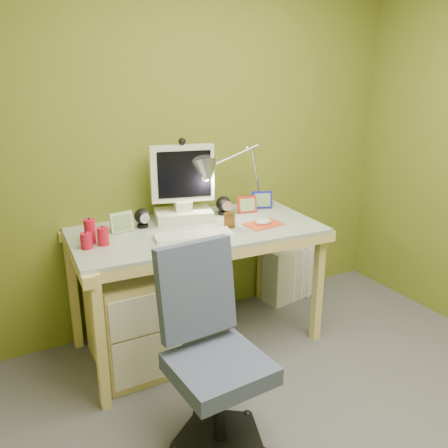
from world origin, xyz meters
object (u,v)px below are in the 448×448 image
task_chair (220,368)px  monitor (182,177)px  desk_lamp (247,163)px  radiator (290,272)px  desk (197,287)px

task_chair → monitor: bearing=70.6°
monitor → desk_lamp: 0.45m
monitor → radiator: bearing=17.3°
desk → monitor: 0.68m
desk → monitor: monitor is taller
radiator → monitor: bearing=174.1°
desk → monitor: (0.00, 0.18, 0.65)m
desk → radiator: bearing=18.3°
task_chair → desk: bearing=67.4°
desk_lamp → task_chair: desk_lamp is taller
desk_lamp → task_chair: bearing=-134.4°
task_chair → radiator: 1.58m
radiator → desk_lamp: bearing=177.6°
monitor → radiator: (0.87, 0.05, -0.83)m
desk_lamp → task_chair: (-0.73, -1.01, -0.67)m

